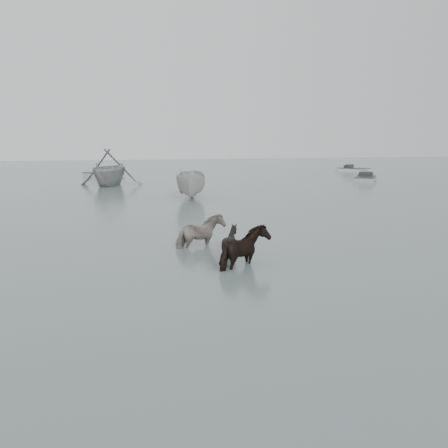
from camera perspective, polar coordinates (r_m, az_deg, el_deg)
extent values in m
plane|color=#4E5D5A|center=(14.66, 2.90, -4.67)|extent=(140.00, 140.00, 0.00)
imported|color=black|center=(16.99, -2.78, -0.09)|extent=(1.93, 1.52, 1.48)
imported|color=black|center=(14.31, 2.53, -1.91)|extent=(1.82, 1.92, 1.52)
imported|color=black|center=(15.77, 0.70, -1.40)|extent=(1.34, 1.27, 1.19)
imported|color=#939593|center=(39.45, -12.96, 6.46)|extent=(6.19, 6.72, 2.96)
imported|color=#B2B2AD|center=(30.44, -3.73, 4.68)|extent=(2.76, 5.05, 1.84)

